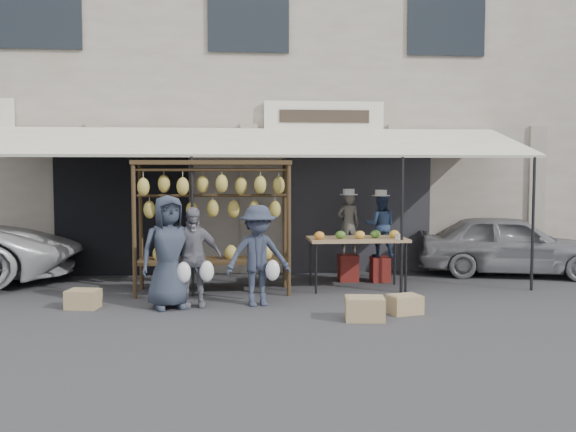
% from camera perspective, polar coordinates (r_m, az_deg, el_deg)
% --- Properties ---
extents(ground_plane, '(90.00, 90.00, 0.00)m').
position_cam_1_polar(ground_plane, '(9.62, -2.80, -8.36)').
color(ground_plane, '#2D2D30').
extents(shophouse, '(24.00, 6.15, 7.30)m').
position_cam_1_polar(shophouse, '(15.97, -3.84, 9.70)').
color(shophouse, '#ABA092').
rests_on(shophouse, ground_plane).
extents(awning, '(10.00, 2.35, 2.92)m').
position_cam_1_polar(awning, '(11.69, -3.27, 6.52)').
color(awning, silver).
rests_on(awning, ground_plane).
extents(banana_rack, '(2.60, 0.90, 2.24)m').
position_cam_1_polar(banana_rack, '(10.80, -6.72, 1.37)').
color(banana_rack, black).
rests_on(banana_rack, ground_plane).
extents(produce_table, '(1.70, 0.90, 1.04)m').
position_cam_1_polar(produce_table, '(11.21, 6.17, -2.12)').
color(produce_table, '#997E5D').
rests_on(produce_table, ground_plane).
extents(vendor_left, '(0.42, 0.28, 1.16)m').
position_cam_1_polar(vendor_left, '(12.03, 5.40, -0.70)').
color(vendor_left, '#56514A').
rests_on(vendor_left, stool_left).
extents(vendor_right, '(0.65, 0.56, 1.17)m').
position_cam_1_polar(vendor_right, '(12.02, 8.22, -0.83)').
color(vendor_right, navy).
rests_on(vendor_right, stool_right).
extents(customer_left, '(0.97, 0.79, 1.71)m').
position_cam_1_polar(customer_left, '(9.75, -10.57, -3.17)').
color(customer_left, '#2C3342').
rests_on(customer_left, ground_plane).
extents(customer_mid, '(0.94, 0.52, 1.52)m').
position_cam_1_polar(customer_mid, '(9.82, -8.52, -3.64)').
color(customer_mid, slate).
rests_on(customer_mid, ground_plane).
extents(customer_right, '(1.10, 0.77, 1.55)m').
position_cam_1_polar(customer_right, '(9.81, -2.68, -3.53)').
color(customer_right, '#2C3243').
rests_on(customer_right, ground_plane).
extents(stool_left, '(0.39, 0.39, 0.50)m').
position_cam_1_polar(stool_left, '(12.12, 5.37, -4.60)').
color(stool_left, maroon).
rests_on(stool_left, ground_plane).
extents(stool_right, '(0.39, 0.39, 0.47)m').
position_cam_1_polar(stool_right, '(12.12, 8.19, -4.70)').
color(stool_right, maroon).
rests_on(stool_right, ground_plane).
extents(crate_near_a, '(0.58, 0.47, 0.32)m').
position_cam_1_polar(crate_near_a, '(9.01, 6.84, -8.19)').
color(crate_near_a, tan).
rests_on(crate_near_a, ground_plane).
extents(crate_near_b, '(0.52, 0.45, 0.27)m').
position_cam_1_polar(crate_near_b, '(9.50, 10.33, -7.74)').
color(crate_near_b, tan).
rests_on(crate_near_b, ground_plane).
extents(crate_far, '(0.52, 0.43, 0.28)m').
position_cam_1_polar(crate_far, '(10.18, -17.74, -7.05)').
color(crate_far, tan).
rests_on(crate_far, ground_plane).
extents(sedan, '(3.81, 2.30, 1.21)m').
position_cam_1_polar(sedan, '(13.46, 19.11, -2.41)').
color(sedan, gray).
rests_on(sedan, ground_plane).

